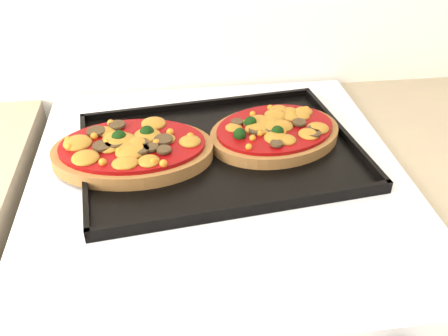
{
  "coord_description": "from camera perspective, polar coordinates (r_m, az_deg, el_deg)",
  "views": [
    {
      "loc": [
        -0.05,
        1.05,
        1.36
      ],
      "look_at": [
        0.03,
        1.68,
        0.92
      ],
      "focal_mm": 40.0,
      "sensor_mm": 36.0,
      "label": 1
    }
  ],
  "objects": [
    {
      "name": "baking_tray",
      "position": [
        0.82,
        -0.44,
        2.09
      ],
      "size": [
        0.48,
        0.38,
        0.02
      ],
      "primitive_type": "cube",
      "rotation": [
        0.0,
        0.0,
        0.12
      ],
      "color": "black",
      "rests_on": "stove"
    },
    {
      "name": "pizza_left",
      "position": [
        0.8,
        -10.38,
        2.19
      ],
      "size": [
        0.26,
        0.18,
        0.04
      ],
      "primitive_type": null,
      "rotation": [
        0.0,
        0.0,
        -0.04
      ],
      "color": "brown",
      "rests_on": "baking_tray"
    },
    {
      "name": "pizza_right",
      "position": [
        0.84,
        5.83,
        4.18
      ],
      "size": [
        0.26,
        0.23,
        0.03
      ],
      "primitive_type": null,
      "rotation": [
        0.0,
        0.0,
        0.27
      ],
      "color": "brown",
      "rests_on": "baking_tray"
    }
  ]
}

